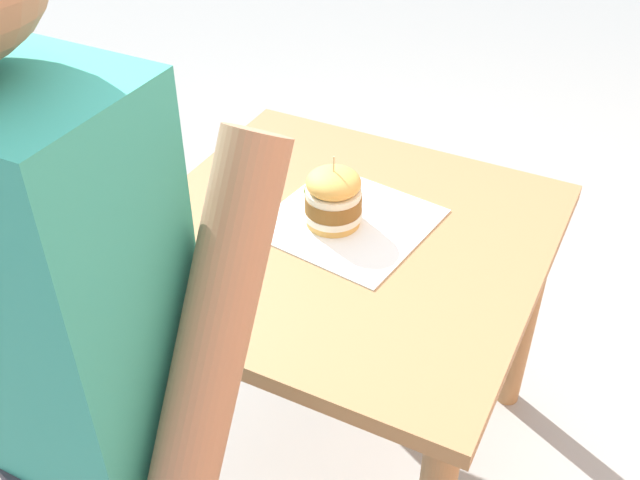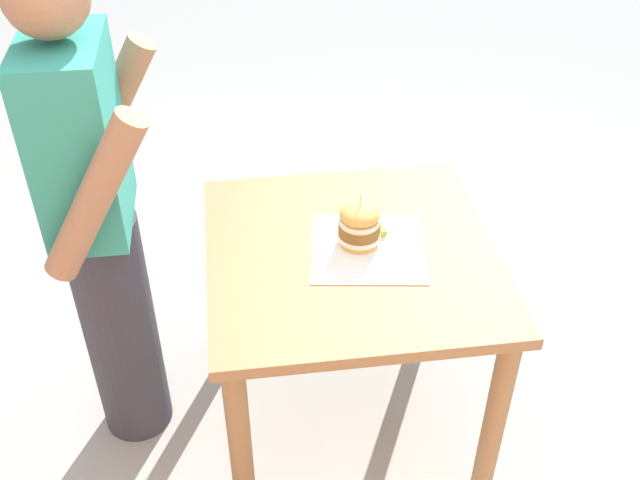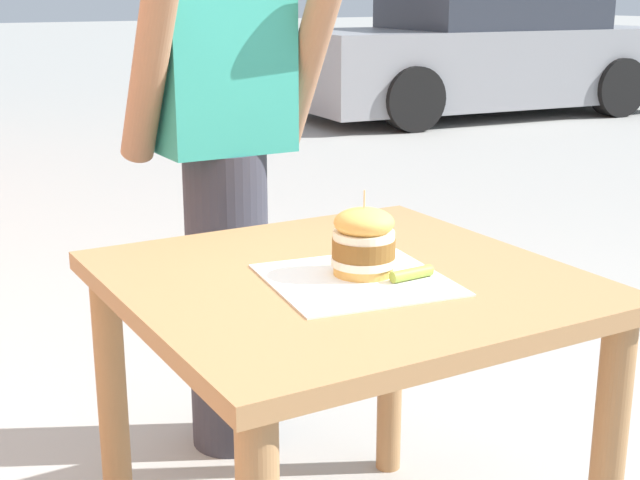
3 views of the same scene
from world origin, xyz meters
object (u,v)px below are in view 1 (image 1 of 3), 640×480
(patio_table, at_px, (339,278))
(sandwich, at_px, (333,197))
(pickle_spear, at_px, (324,194))
(diner_across_table, at_px, (79,427))

(patio_table, relative_size, sandwich, 5.13)
(patio_table, bearing_deg, pickle_spear, -49.00)
(patio_table, relative_size, pickle_spear, 9.44)
(sandwich, distance_m, pickle_spear, 0.12)
(patio_table, distance_m, sandwich, 0.21)
(patio_table, relative_size, diner_across_table, 0.54)
(patio_table, height_order, pickle_spear, pickle_spear)
(sandwich, height_order, diner_across_table, diner_across_table)
(sandwich, bearing_deg, pickle_spear, -51.69)
(pickle_spear, bearing_deg, diner_across_table, 91.52)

